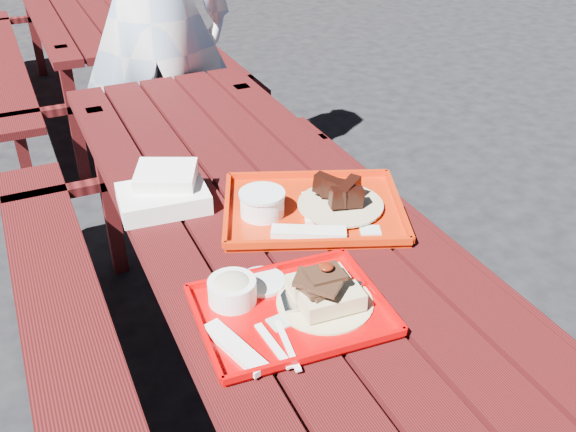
% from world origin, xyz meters
% --- Properties ---
extents(ground, '(60.00, 60.00, 0.00)m').
position_xyz_m(ground, '(0.00, 0.00, 0.00)').
color(ground, black).
rests_on(ground, ground).
extents(picnic_table_near, '(1.41, 2.40, 0.75)m').
position_xyz_m(picnic_table_near, '(-0.00, 0.00, 0.56)').
color(picnic_table_near, '#410C0E').
rests_on(picnic_table_near, ground).
extents(picnic_table_far, '(1.41, 2.40, 0.75)m').
position_xyz_m(picnic_table_far, '(-0.00, 2.80, 0.56)').
color(picnic_table_far, '#410C0E').
rests_on(picnic_table_far, ground).
extents(near_tray, '(0.43, 0.35, 0.13)m').
position_xyz_m(near_tray, '(-0.12, -0.41, 0.78)').
color(near_tray, '#BE0002').
rests_on(near_tray, picnic_table_near).
extents(far_tray, '(0.59, 0.53, 0.08)m').
position_xyz_m(far_tray, '(0.11, -0.07, 0.78)').
color(far_tray, '#BB2206').
rests_on(far_tray, picnic_table_near).
extents(white_cloth, '(0.26, 0.23, 0.10)m').
position_xyz_m(white_cloth, '(-0.25, 0.15, 0.79)').
color(white_cloth, white).
rests_on(white_cloth, picnic_table_near).
extents(person, '(0.80, 0.64, 1.92)m').
position_xyz_m(person, '(0.06, 1.40, 0.96)').
color(person, '#9CB8D8').
rests_on(person, ground).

